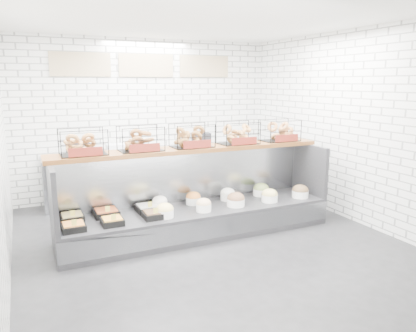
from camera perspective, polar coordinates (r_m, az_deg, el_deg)
name	(u,v)px	position (r m, az deg, el deg)	size (l,w,h in m)	color
ground	(207,240)	(5.82, -0.17, -10.42)	(5.50, 5.50, 0.00)	black
room_shell	(189,92)	(5.94, -2.64, 10.41)	(5.02, 5.51, 3.01)	white
display_case	(197,211)	(6.00, -1.52, -6.37)	(4.00, 0.90, 1.20)	black
bagel_shelf	(192,139)	(5.92, -2.27, 3.86)	(4.10, 0.50, 0.40)	#4E2A10
prep_counter	(154,174)	(7.85, -7.67, -1.06)	(4.00, 0.60, 1.20)	#93969B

